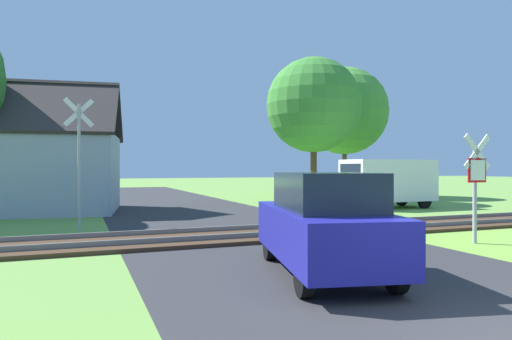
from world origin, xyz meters
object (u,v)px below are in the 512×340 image
at_px(house, 41,169).
at_px(tree_far, 345,111).
at_px(stop_sign_near, 476,179).
at_px(tree_right, 314,105).
at_px(crossing_sign_far, 79,154).
at_px(parked_car, 324,223).
at_px(mail_truck, 385,181).

distance_m(house, tree_far, 18.57).
height_order(stop_sign_near, tree_right, tree_right).
xyz_separation_m(house, tree_far, (17.64, 4.41, 3.74)).
xyz_separation_m(stop_sign_near, house, (-10.56, 12.72, 0.24)).
distance_m(stop_sign_near, house, 16.53).
xyz_separation_m(crossing_sign_far, parked_car, (3.97, -7.59, -1.37)).
distance_m(crossing_sign_far, house, 6.79).
xyz_separation_m(stop_sign_near, tree_right, (3.05, 13.89, 3.74)).
distance_m(stop_sign_near, tree_far, 18.96).
bearing_deg(mail_truck, stop_sign_near, 154.17).
height_order(tree_right, parked_car, tree_right).
xyz_separation_m(stop_sign_near, mail_truck, (4.13, 9.00, -0.35)).
distance_m(crossing_sign_far, tree_far, 19.83).
height_order(crossing_sign_far, tree_far, tree_far).
bearing_deg(tree_right, stop_sign_near, -102.37).
bearing_deg(tree_far, parked_car, -123.19).
bearing_deg(stop_sign_near, parked_car, 13.41).
relative_size(crossing_sign_far, tree_right, 0.50).
bearing_deg(stop_sign_near, crossing_sign_far, -36.75).
bearing_deg(tree_right, house, -175.05).
relative_size(tree_far, parked_car, 1.97).
bearing_deg(stop_sign_near, tree_right, -105.18).
distance_m(stop_sign_near, parked_car, 5.36).
height_order(tree_far, mail_truck, tree_far).
height_order(house, mail_truck, house).
bearing_deg(parked_car, mail_truck, 61.11).
height_order(house, tree_far, tree_far).
bearing_deg(tree_right, parked_car, -117.91).
bearing_deg(house, tree_far, 22.20).
height_order(house, parked_car, house).
xyz_separation_m(house, mail_truck, (14.70, -3.72, -0.59)).
xyz_separation_m(tree_far, parked_car, (-12.18, -18.62, -4.67)).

